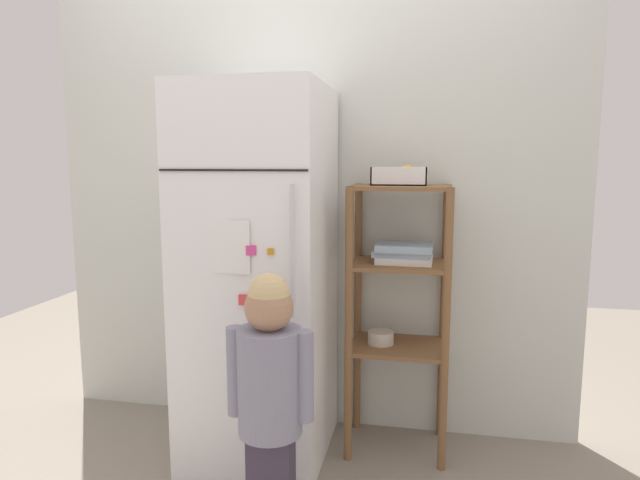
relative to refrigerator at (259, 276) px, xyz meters
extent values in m
plane|color=gray|center=(0.15, -0.02, -0.83)|extent=(6.00, 6.00, 0.00)
cube|color=silver|center=(0.15, 0.35, 0.25)|extent=(2.62, 0.03, 2.15)
cube|color=white|center=(0.00, 0.00, 0.00)|extent=(0.60, 0.63, 1.65)
cube|color=black|center=(0.00, -0.32, 0.47)|extent=(0.59, 0.01, 0.01)
cylinder|color=silver|center=(0.24, -0.34, 0.17)|extent=(0.02, 0.02, 0.50)
cube|color=white|center=(-0.01, -0.32, 0.18)|extent=(0.15, 0.01, 0.21)
cube|color=orange|center=(0.15, -0.32, 0.17)|extent=(0.03, 0.01, 0.02)
cube|color=#E04040|center=(0.04, -0.32, -0.03)|extent=(0.04, 0.01, 0.04)
cube|color=#E1418E|center=(0.07, -0.32, 0.17)|extent=(0.04, 0.02, 0.04)
cylinder|color=gray|center=(0.21, -0.56, -0.25)|extent=(0.22, 0.22, 0.37)
sphere|color=gray|center=(0.21, -0.49, -0.07)|extent=(0.10, 0.10, 0.10)
sphere|color=#A87A5B|center=(0.21, -0.56, 0.01)|extent=(0.17, 0.17, 0.17)
sphere|color=tan|center=(0.21, -0.56, 0.06)|extent=(0.14, 0.14, 0.14)
cylinder|color=gray|center=(0.09, -0.56, -0.22)|extent=(0.06, 0.06, 0.32)
cylinder|color=gray|center=(0.33, -0.56, -0.22)|extent=(0.06, 0.06, 0.32)
cylinder|color=brown|center=(0.41, -0.01, -0.21)|extent=(0.04, 0.04, 1.23)
cylinder|color=brown|center=(0.82, -0.01, -0.21)|extent=(0.04, 0.04, 1.23)
cylinder|color=brown|center=(0.41, 0.30, -0.21)|extent=(0.04, 0.04, 1.23)
cylinder|color=brown|center=(0.82, 0.30, -0.21)|extent=(0.04, 0.04, 1.23)
cube|color=brown|center=(0.61, 0.14, 0.39)|extent=(0.43, 0.33, 0.02)
cube|color=brown|center=(0.61, 0.14, 0.05)|extent=(0.43, 0.33, 0.02)
cube|color=brown|center=(0.61, 0.14, -0.34)|extent=(0.43, 0.33, 0.02)
cube|color=white|center=(0.63, 0.15, 0.07)|extent=(0.25, 0.20, 0.03)
cube|color=#99B2C6|center=(0.62, 0.16, 0.10)|extent=(0.26, 0.21, 0.03)
cube|color=#99B2C6|center=(0.63, 0.14, 0.13)|extent=(0.25, 0.20, 0.03)
cylinder|color=beige|center=(0.53, 0.14, -0.30)|extent=(0.12, 0.12, 0.06)
cube|color=white|center=(0.60, 0.16, 0.40)|extent=(0.24, 0.15, 0.01)
cube|color=white|center=(0.60, 0.09, 0.44)|extent=(0.24, 0.01, 0.08)
cube|color=white|center=(0.60, 0.23, 0.44)|extent=(0.24, 0.01, 0.08)
cube|color=white|center=(0.48, 0.16, 0.44)|extent=(0.01, 0.15, 0.08)
cube|color=white|center=(0.72, 0.16, 0.44)|extent=(0.01, 0.15, 0.08)
sphere|color=maroon|center=(0.60, 0.18, 0.44)|extent=(0.06, 0.06, 0.06)
sphere|color=#B43927|center=(0.63, 0.17, 0.44)|extent=(0.06, 0.06, 0.06)
sphere|color=maroon|center=(0.57, 0.15, 0.44)|extent=(0.07, 0.07, 0.07)
sphere|color=orange|center=(0.64, 0.14, 0.45)|extent=(0.08, 0.08, 0.08)
camera|label=1|loc=(0.73, -2.28, 0.50)|focal=30.57mm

